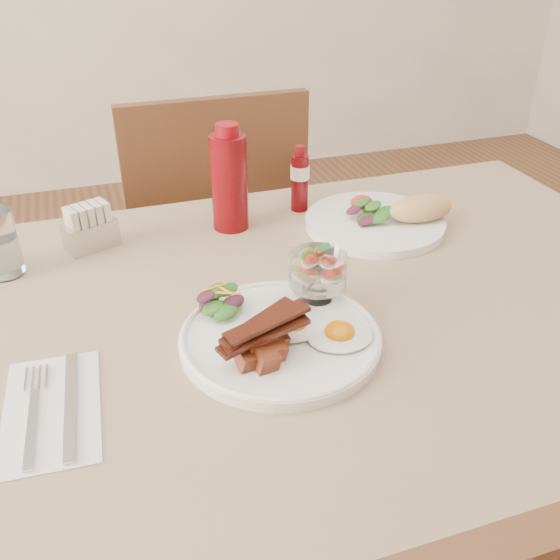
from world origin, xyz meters
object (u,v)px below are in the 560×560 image
(hot_sauce_bottle, at_px, (300,179))
(sugar_caddy, at_px, (90,229))
(table, at_px, (302,351))
(second_plate, at_px, (385,218))
(ketchup_bottle, at_px, (229,181))
(fruit_cup, at_px, (318,270))
(chair_far, at_px, (212,244))
(main_plate, at_px, (280,339))

(hot_sauce_bottle, relative_size, sugar_caddy, 1.31)
(table, xyz_separation_m, second_plate, (0.24, 0.20, 0.11))
(ketchup_bottle, relative_size, sugar_caddy, 1.97)
(ketchup_bottle, relative_size, hot_sauce_bottle, 1.51)
(fruit_cup, relative_size, ketchup_bottle, 0.44)
(fruit_cup, xyz_separation_m, second_plate, (0.22, 0.22, -0.05))
(chair_far, relative_size, main_plate, 3.32)
(fruit_cup, distance_m, sugar_caddy, 0.44)
(table, xyz_separation_m, ketchup_bottle, (-0.04, 0.30, 0.18))
(table, xyz_separation_m, main_plate, (-0.07, -0.08, 0.10))
(main_plate, bearing_deg, ketchup_bottle, 85.46)
(ketchup_bottle, xyz_separation_m, sugar_caddy, (-0.26, -0.00, -0.06))
(ketchup_bottle, bearing_deg, hot_sauce_bottle, 12.28)
(chair_far, height_order, ketchup_bottle, ketchup_bottle)
(sugar_caddy, bearing_deg, fruit_cup, -65.87)
(main_plate, relative_size, sugar_caddy, 2.78)
(second_plate, distance_m, ketchup_bottle, 0.30)
(chair_far, distance_m, hot_sauce_bottle, 0.46)
(fruit_cup, bearing_deg, second_plate, 43.86)
(chair_far, relative_size, hot_sauce_bottle, 7.05)
(table, bearing_deg, main_plate, -128.48)
(table, height_order, main_plate, main_plate)
(chair_far, xyz_separation_m, ketchup_bottle, (-0.04, -0.37, 0.32))
(fruit_cup, relative_size, second_plate, 0.31)
(fruit_cup, bearing_deg, ketchup_bottle, 99.62)
(second_plate, bearing_deg, chair_far, 117.75)
(main_plate, bearing_deg, table, 51.52)
(table, distance_m, main_plate, 0.14)
(second_plate, relative_size, ketchup_bottle, 1.40)
(second_plate, bearing_deg, main_plate, -136.95)
(ketchup_bottle, bearing_deg, sugar_caddy, -179.86)
(second_plate, bearing_deg, table, -139.77)
(table, relative_size, ketchup_bottle, 6.69)
(table, relative_size, fruit_cup, 15.30)
(fruit_cup, height_order, sugar_caddy, fruit_cup)
(hot_sauce_bottle, xyz_separation_m, sugar_caddy, (-0.41, -0.03, -0.03))
(chair_far, relative_size, ketchup_bottle, 4.68)
(ketchup_bottle, height_order, hot_sauce_bottle, ketchup_bottle)
(chair_far, bearing_deg, table, -90.00)
(chair_far, xyz_separation_m, hot_sauce_bottle, (0.11, -0.33, 0.29))
(sugar_caddy, bearing_deg, ketchup_bottle, -20.74)
(table, relative_size, hot_sauce_bottle, 10.09)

